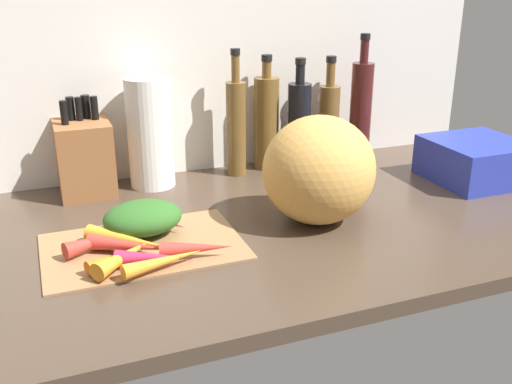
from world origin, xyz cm
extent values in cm
cube|color=#47382B|center=(0.00, 0.00, -1.50)|extent=(170.00, 80.00, 3.00)
cube|color=silver|center=(0.00, 38.50, 30.00)|extent=(170.00, 3.00, 60.00)
cube|color=#997047|center=(-20.16, -4.96, 0.40)|extent=(38.10, 25.48, 0.80)
cone|color=#B2264C|center=(-20.73, -14.27, 2.38)|extent=(12.47, 6.82, 3.17)
cone|color=red|center=(-29.08, -4.12, 2.40)|extent=(12.30, 7.19, 3.20)
cone|color=orange|center=(-17.46, 3.61, 2.12)|extent=(13.38, 10.38, 2.64)
cone|color=orange|center=(-23.09, -5.79, 2.49)|extent=(15.41, 14.73, 3.38)
cone|color=#B2264C|center=(-16.38, 3.16, 2.03)|extent=(12.43, 14.18, 2.45)
cone|color=red|center=(-23.27, -8.03, 2.38)|extent=(15.25, 11.63, 3.15)
cone|color=orange|center=(-19.35, -2.02, 1.91)|extent=(13.33, 3.31, 2.22)
cone|color=red|center=(-11.83, -13.78, 2.45)|extent=(13.92, 6.56, 3.31)
cone|color=orange|center=(-18.36, -16.20, 2.23)|extent=(15.95, 6.27, 2.85)
cone|color=orange|center=(-24.76, -12.25, 2.47)|extent=(13.12, 11.68, 3.34)
cone|color=orange|center=(-26.78, -11.62, 2.05)|extent=(10.49, 6.56, 2.50)
ellipsoid|color=#2D6023|center=(-19.03, 0.11, 4.14)|extent=(15.78, 12.14, 6.68)
ellipsoid|color=gold|center=(17.34, -5.45, 11.53)|extent=(23.90, 22.72, 23.05)
cube|color=brown|center=(-26.83, 31.01, 8.79)|extent=(12.61, 16.79, 17.58)
cylinder|color=black|center=(-30.36, 28.62, 20.33)|extent=(1.67, 1.67, 5.50)
cylinder|color=black|center=(-28.59, 32.50, 20.33)|extent=(1.90, 1.90, 5.50)
cylinder|color=black|center=(-26.83, 31.41, 20.33)|extent=(1.59, 1.59, 5.50)
cylinder|color=black|center=(-25.06, 33.23, 20.33)|extent=(2.12, 2.12, 5.50)
cylinder|color=black|center=(-23.29, 31.15, 20.33)|extent=(1.72, 1.72, 5.50)
cylinder|color=white|center=(-10.93, 29.50, 13.46)|extent=(10.98, 10.98, 26.91)
cylinder|color=brown|center=(11.48, 30.04, 12.15)|extent=(5.10, 5.10, 24.29)
cylinder|color=brown|center=(11.48, 30.04, 27.64)|extent=(2.11, 2.11, 6.68)
cylinder|color=black|center=(11.48, 30.04, 31.78)|extent=(2.43, 2.43, 1.60)
cylinder|color=brown|center=(20.78, 32.26, 12.25)|extent=(6.65, 6.65, 24.50)
cylinder|color=brown|center=(20.78, 32.26, 26.63)|extent=(2.47, 2.47, 4.25)
cylinder|color=black|center=(20.78, 32.26, 29.56)|extent=(2.84, 2.84, 1.60)
cylinder|color=black|center=(28.52, 28.37, 11.54)|extent=(6.18, 6.18, 23.08)
cylinder|color=black|center=(28.52, 28.37, 25.57)|extent=(2.42, 2.42, 4.98)
cylinder|color=black|center=(28.52, 28.37, 28.86)|extent=(2.78, 2.78, 1.60)
cylinder|color=brown|center=(37.84, 29.27, 10.82)|extent=(5.65, 5.65, 21.64)
cylinder|color=brown|center=(37.84, 29.27, 24.80)|extent=(2.35, 2.35, 6.33)
cylinder|color=black|center=(37.84, 29.27, 28.77)|extent=(2.71, 2.71, 1.60)
cylinder|color=#471919|center=(47.05, 28.19, 13.71)|extent=(5.94, 5.94, 27.42)
cylinder|color=#471919|center=(47.05, 28.19, 30.45)|extent=(2.28, 2.28, 6.07)
cylinder|color=black|center=(47.05, 28.19, 34.28)|extent=(2.63, 2.63, 1.60)
cube|color=#2838AD|center=(67.03, 3.78, 5.15)|extent=(22.46, 22.40, 10.31)
camera|label=1|loc=(-36.73, -108.82, 50.74)|focal=41.11mm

